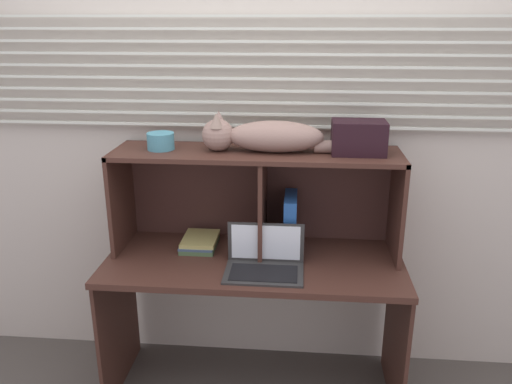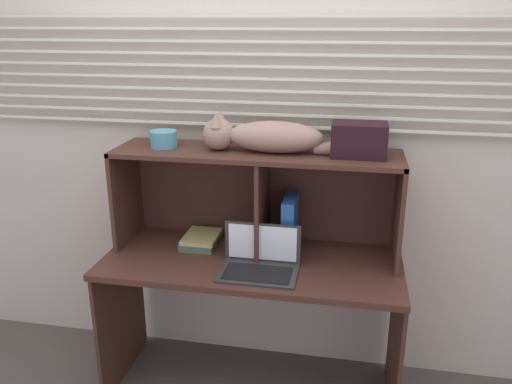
{
  "view_description": "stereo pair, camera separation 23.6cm",
  "coord_description": "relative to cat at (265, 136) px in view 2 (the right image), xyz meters",
  "views": [
    {
      "loc": [
        0.21,
        -2.0,
        1.83
      ],
      "look_at": [
        0.0,
        0.33,
        1.04
      ],
      "focal_mm": 36.19,
      "sensor_mm": 36.0,
      "label": 1
    },
    {
      "loc": [
        0.44,
        -1.97,
        1.83
      ],
      "look_at": [
        0.0,
        0.33,
        1.04
      ],
      "focal_mm": 36.19,
      "sensor_mm": 36.0,
      "label": 2
    }
  ],
  "objects": [
    {
      "name": "storage_box",
      "position": [
        0.42,
        0.0,
        0.0
      ],
      "size": [
        0.24,
        0.16,
        0.15
      ],
      "primitive_type": "cube",
      "color": "black",
      "rests_on": "hutch_shelf_unit"
    },
    {
      "name": "desk",
      "position": [
        -0.04,
        -0.12,
        -0.72
      ],
      "size": [
        1.42,
        0.6,
        0.74
      ],
      "color": "#43261E",
      "rests_on": "ground"
    },
    {
      "name": "back_panel_with_blinds",
      "position": [
        -0.04,
        0.22,
        -0.05
      ],
      "size": [
        4.4,
        0.08,
        2.5
      ],
      "color": "beige",
      "rests_on": "ground"
    },
    {
      "name": "binder_upright",
      "position": [
        0.12,
        0.0,
        -0.43
      ],
      "size": [
        0.06,
        0.23,
        0.29
      ],
      "primitive_type": "cube",
      "color": "#214F9D",
      "rests_on": "desk"
    },
    {
      "name": "hutch_shelf_unit",
      "position": [
        -0.04,
        0.04,
        -0.23
      ],
      "size": [
        1.36,
        0.35,
        0.5
      ],
      "color": "#43261E",
      "rests_on": "desk"
    },
    {
      "name": "laptop",
      "position": [
        0.01,
        -0.22,
        -0.53
      ],
      "size": [
        0.35,
        0.23,
        0.2
      ],
      "color": "#2E2E2E",
      "rests_on": "desk"
    },
    {
      "name": "small_basket",
      "position": [
        -0.5,
        0.0,
        -0.03
      ],
      "size": [
        0.13,
        0.13,
        0.08
      ],
      "primitive_type": "cylinder",
      "color": "teal",
      "rests_on": "hutch_shelf_unit"
    },
    {
      "name": "cat",
      "position": [
        0.0,
        0.0,
        0.0
      ],
      "size": [
        0.81,
        0.17,
        0.18
      ],
      "color": "gray",
      "rests_on": "hutch_shelf_unit"
    },
    {
      "name": "book_stack",
      "position": [
        -0.33,
        0.0,
        -0.55
      ],
      "size": [
        0.17,
        0.22,
        0.05
      ],
      "color": "#46633F",
      "rests_on": "desk"
    }
  ]
}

